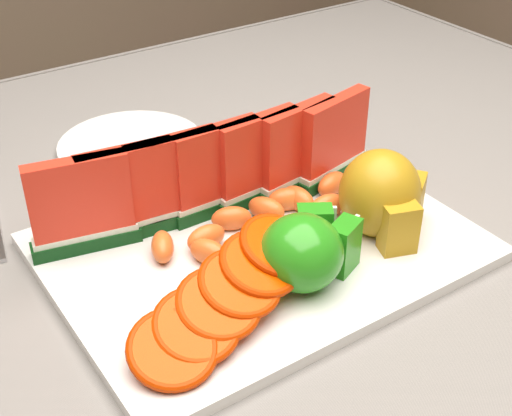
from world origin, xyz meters
name	(u,v)px	position (x,y,z in m)	size (l,w,h in m)	color
table	(155,336)	(0.00, 0.00, 0.65)	(1.40, 0.90, 0.75)	#503122
tablecloth	(150,291)	(0.00, 0.00, 0.72)	(1.53, 1.03, 0.20)	gray
platter	(260,246)	(0.10, -0.05, 0.76)	(0.40, 0.30, 0.01)	silver
apple_cluster	(306,250)	(0.10, -0.12, 0.80)	(0.11, 0.09, 0.07)	#319616
pear_cluster	(383,196)	(0.21, -0.10, 0.81)	(0.10, 0.10, 0.09)	#975006
side_plate	(131,145)	(0.09, 0.21, 0.76)	(0.23, 0.23, 0.01)	silver
watermelon_row	(217,172)	(0.09, 0.02, 0.82)	(0.39, 0.07, 0.10)	#133D0E
orange_fan_front	(229,293)	(0.01, -0.13, 0.80)	(0.22, 0.13, 0.06)	#CC4500
orange_fan_back	(179,178)	(0.08, 0.07, 0.79)	(0.29, 0.11, 0.04)	#CC4500
tangerine_segments	(261,217)	(0.11, -0.03, 0.78)	(0.25, 0.08, 0.03)	#FF530D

